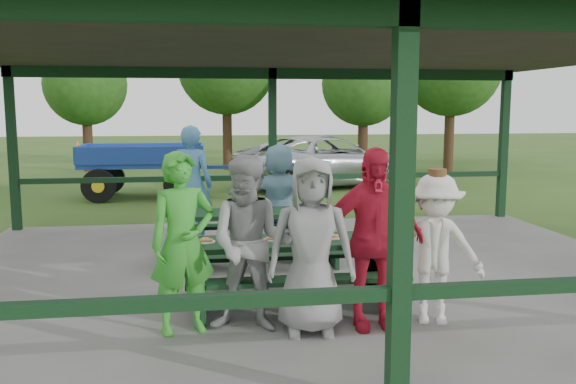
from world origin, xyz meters
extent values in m
plane|color=#2C4E18|center=(0.00, 0.00, 0.00)|extent=(90.00, 90.00, 0.00)
cube|color=#62625E|center=(0.00, 0.00, 0.05)|extent=(10.00, 8.00, 0.10)
cube|color=black|center=(0.00, -3.80, 1.60)|extent=(0.15, 0.15, 3.00)
cube|color=black|center=(-4.80, 3.80, 1.60)|extent=(0.15, 0.15, 3.00)
cube|color=black|center=(0.00, 3.80, 1.60)|extent=(0.15, 0.15, 3.00)
cube|color=black|center=(4.80, 3.80, 1.60)|extent=(0.15, 0.15, 3.00)
cube|color=black|center=(-2.40, -3.80, 1.00)|extent=(4.65, 0.10, 0.10)
cube|color=black|center=(-2.40, 3.80, 1.00)|extent=(4.65, 0.10, 0.10)
cube|color=black|center=(2.40, 3.80, 1.00)|extent=(4.65, 0.10, 0.10)
cube|color=black|center=(0.00, -3.80, 3.00)|extent=(9.80, 0.15, 0.20)
cube|color=black|center=(0.00, 3.80, 3.00)|extent=(9.80, 0.15, 0.20)
cube|color=#2B251F|center=(0.00, 0.00, 3.22)|extent=(10.60, 8.60, 0.24)
cube|color=black|center=(-0.39, -1.20, 0.82)|extent=(2.42, 0.75, 0.06)
cube|color=black|center=(-0.39, -1.75, 0.53)|extent=(2.42, 0.28, 0.05)
cube|color=black|center=(-0.39, -0.65, 0.53)|extent=(2.42, 0.28, 0.05)
cube|color=black|center=(-1.42, -1.20, 0.47)|extent=(0.06, 0.70, 0.75)
cube|color=black|center=(0.64, -1.20, 0.47)|extent=(0.06, 0.70, 0.75)
cube|color=black|center=(-1.42, -1.20, 0.33)|extent=(0.06, 1.39, 0.45)
cube|color=black|center=(0.64, -1.20, 0.33)|extent=(0.06, 1.39, 0.45)
cube|color=black|center=(-0.62, 0.80, 0.82)|extent=(2.50, 0.75, 0.06)
cube|color=black|center=(-0.62, 0.25, 0.53)|extent=(2.50, 0.28, 0.05)
cube|color=black|center=(-0.62, 1.35, 0.53)|extent=(2.50, 0.28, 0.05)
cube|color=black|center=(-1.69, 0.80, 0.47)|extent=(0.06, 0.70, 0.75)
cube|color=black|center=(0.45, 0.80, 0.47)|extent=(0.06, 0.70, 0.75)
cube|color=black|center=(-1.69, 0.80, 0.33)|extent=(0.06, 1.39, 0.45)
cube|color=black|center=(0.45, 0.80, 0.33)|extent=(0.06, 1.39, 0.45)
cylinder|color=white|center=(-1.38, -1.20, 0.86)|extent=(0.22, 0.22, 0.01)
torus|color=#A9693C|center=(-1.42, -1.22, 0.88)|extent=(0.10, 0.10, 0.03)
torus|color=#A9693C|center=(-1.34, -1.22, 0.88)|extent=(0.10, 0.10, 0.03)
torus|color=#A9693C|center=(-1.38, -1.16, 0.88)|extent=(0.10, 0.10, 0.03)
cylinder|color=white|center=(-0.61, -1.20, 0.86)|extent=(0.22, 0.22, 0.01)
torus|color=#A9693C|center=(-0.65, -1.22, 0.88)|extent=(0.10, 0.10, 0.03)
torus|color=#A9693C|center=(-0.57, -1.22, 0.88)|extent=(0.10, 0.10, 0.03)
torus|color=#A9693C|center=(-0.61, -1.16, 0.88)|extent=(0.10, 0.10, 0.03)
cylinder|color=white|center=(0.08, -1.20, 0.86)|extent=(0.22, 0.22, 0.01)
torus|color=#A9693C|center=(0.04, -1.22, 0.88)|extent=(0.10, 0.10, 0.03)
torus|color=#A9693C|center=(0.12, -1.22, 0.88)|extent=(0.10, 0.10, 0.03)
torus|color=#A9693C|center=(0.08, -1.16, 0.88)|extent=(0.10, 0.10, 0.03)
cylinder|color=white|center=(0.74, -1.20, 0.86)|extent=(0.22, 0.22, 0.01)
torus|color=#A9693C|center=(0.70, -1.22, 0.88)|extent=(0.10, 0.10, 0.03)
torus|color=#A9693C|center=(0.78, -1.22, 0.88)|extent=(0.10, 0.10, 0.03)
torus|color=#A9693C|center=(0.74, -1.16, 0.88)|extent=(0.10, 0.10, 0.03)
cylinder|color=#381E0F|center=(-1.59, -1.38, 0.90)|extent=(0.06, 0.06, 0.10)
cylinder|color=#381E0F|center=(-1.59, -1.38, 0.90)|extent=(0.06, 0.06, 0.10)
cylinder|color=#381E0F|center=(-0.31, -1.38, 0.90)|extent=(0.06, 0.06, 0.10)
cylinder|color=#381E0F|center=(-0.14, -1.38, 0.90)|extent=(0.06, 0.06, 0.10)
cone|color=white|center=(-0.27, -1.00, 0.90)|extent=(0.09, 0.09, 0.10)
cone|color=white|center=(0.50, -1.00, 0.90)|extent=(0.09, 0.09, 0.10)
cone|color=white|center=(0.68, -1.00, 0.90)|extent=(0.09, 0.09, 0.10)
imported|color=green|center=(-1.61, -1.95, 1.01)|extent=(0.76, 0.61, 1.83)
imported|color=#99999C|center=(-0.93, -2.00, 0.99)|extent=(1.00, 0.86, 1.79)
imported|color=gray|center=(-0.35, -2.15, 0.99)|extent=(0.92, 0.65, 1.78)
imported|color=red|center=(0.29, -2.08, 1.03)|extent=(1.10, 0.48, 1.86)
imported|color=silver|center=(0.98, -2.07, 0.89)|extent=(1.13, 0.81, 1.58)
cylinder|color=brown|center=(0.98, -2.07, 1.62)|extent=(0.39, 0.39, 0.02)
cylinder|color=brown|center=(0.98, -2.07, 1.68)|extent=(0.23, 0.23, 0.11)
imported|color=#80B0C6|center=(-0.18, 1.53, 0.95)|extent=(1.62, 0.63, 1.70)
imported|color=teal|center=(-1.56, 2.18, 1.09)|extent=(0.83, 0.68, 1.97)
imported|color=#99999C|center=(1.39, 1.77, 0.87)|extent=(0.88, 0.76, 1.54)
imported|color=silver|center=(2.41, 9.86, 0.77)|extent=(6.02, 3.99, 1.54)
cube|color=#1B3A98|center=(-2.88, 8.38, 0.89)|extent=(3.14, 1.61, 0.13)
cube|color=#1B3A98|center=(-2.90, 7.60, 1.17)|extent=(3.12, 0.12, 0.45)
cube|color=#1B3A98|center=(-2.87, 9.16, 1.17)|extent=(3.12, 0.12, 0.45)
cube|color=#1B3A98|center=(-4.44, 8.41, 1.17)|extent=(0.09, 1.56, 0.45)
cube|color=#1B3A98|center=(-1.33, 8.36, 1.17)|extent=(0.09, 1.56, 0.45)
cylinder|color=black|center=(-3.90, 7.56, 0.42)|extent=(0.85, 0.21, 0.85)
cylinder|color=yellow|center=(-3.90, 7.56, 0.42)|extent=(0.32, 0.25, 0.31)
cylinder|color=black|center=(-3.87, 9.23, 0.42)|extent=(0.85, 0.21, 0.85)
cylinder|color=yellow|center=(-3.87, 9.23, 0.42)|extent=(0.32, 0.25, 0.31)
cylinder|color=black|center=(-1.89, 7.53, 0.42)|extent=(0.85, 0.21, 0.85)
cylinder|color=yellow|center=(-1.89, 7.53, 0.42)|extent=(0.32, 0.25, 0.31)
cylinder|color=black|center=(-1.87, 9.20, 0.42)|extent=(0.85, 0.21, 0.85)
cylinder|color=yellow|center=(-1.87, 9.20, 0.42)|extent=(0.32, 0.25, 0.31)
cube|color=#1B3A98|center=(-0.77, 8.35, 0.78)|extent=(1.11, 0.11, 0.09)
cone|color=#F2590C|center=(-4.50, 8.41, 1.28)|extent=(0.03, 0.45, 0.45)
cylinder|color=#352015|center=(-5.47, 15.56, 1.18)|extent=(0.36, 0.36, 2.36)
sphere|color=#204813|center=(-5.47, 15.56, 3.21)|extent=(3.02, 3.02, 3.02)
cylinder|color=#352015|center=(-0.30, 15.53, 1.44)|extent=(0.36, 0.36, 2.89)
sphere|color=#204813|center=(-0.30, 15.53, 3.93)|extent=(3.70, 3.70, 3.70)
cylinder|color=#352015|center=(4.49, 13.49, 1.18)|extent=(0.36, 0.36, 2.35)
sphere|color=#204813|center=(4.49, 13.49, 3.20)|extent=(3.01, 3.01, 3.01)
cylinder|color=#352015|center=(7.72, 13.36, 1.41)|extent=(0.36, 0.36, 2.82)
sphere|color=#204813|center=(7.72, 13.36, 3.84)|extent=(3.61, 3.61, 3.61)
cylinder|color=#352015|center=(9.52, 17.59, 1.39)|extent=(0.36, 0.36, 2.79)
sphere|color=#204813|center=(9.52, 17.59, 3.79)|extent=(3.57, 3.57, 3.57)
camera|label=1|loc=(-1.45, -7.97, 2.35)|focal=38.00mm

